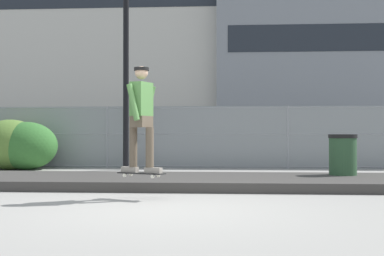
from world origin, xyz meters
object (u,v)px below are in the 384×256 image
object	(u,v)px
parked_car_mid	(280,139)
trash_bin	(343,159)
street_lamp	(126,9)
skater	(141,112)
shrub_right	(27,146)
skateboard	(141,173)
shrub_center	(10,144)
parked_car_near	(121,139)

from	to	relation	value
parked_car_mid	trash_bin	size ratio (longest dim) A/B	4.28
street_lamp	trash_bin	distance (m)	7.50
skater	shrub_right	world-z (taller)	skater
shrub_right	parked_car_mid	bearing A→B (deg)	24.10
skateboard	shrub_center	size ratio (longest dim) A/B	0.44
skateboard	street_lamp	size ratio (longest dim) A/B	0.11
skater	street_lamp	world-z (taller)	street_lamp
parked_car_near	parked_car_mid	world-z (taller)	same
street_lamp	trash_bin	bearing A→B (deg)	-33.73
shrub_right	trash_bin	xyz separation A→B (m)	(8.13, -3.50, -0.17)
street_lamp	parked_car_mid	size ratio (longest dim) A/B	1.68
street_lamp	shrub_center	world-z (taller)	street_lamp
trash_bin	parked_car_near	bearing A→B (deg)	130.71
parked_car_near	parked_car_mid	size ratio (longest dim) A/B	1.03
parked_car_near	parked_car_mid	xyz separation A→B (m)	(5.57, -0.30, 0.00)
parked_car_near	parked_car_mid	bearing A→B (deg)	-3.07
skater	shrub_right	distance (m)	7.62
skater	parked_car_near	bearing A→B (deg)	103.65
street_lamp	skater	bearing A→B (deg)	-76.57
skater	parked_car_near	world-z (taller)	skater
skater	trash_bin	bearing A→B (deg)	35.71
parked_car_mid	parked_car_near	bearing A→B (deg)	176.93
skateboard	trash_bin	bearing A→B (deg)	35.71
skater	parked_car_mid	size ratio (longest dim) A/B	0.39
shrub_center	trash_bin	world-z (taller)	shrub_center
skateboard	parked_car_mid	world-z (taller)	parked_car_mid
skateboard	shrub_center	distance (m)	7.91
parked_car_near	shrub_center	bearing A→B (deg)	-123.97
parked_car_near	shrub_right	world-z (taller)	parked_car_near
shrub_center	street_lamp	bearing A→B (deg)	-0.39
skater	parked_car_near	xyz separation A→B (m)	(-2.40, 9.88, -0.55)
skater	shrub_right	bearing A→B (deg)	125.07
parked_car_near	trash_bin	xyz separation A→B (m)	(6.17, -7.17, -0.32)
skater	shrub_right	size ratio (longest dim) A/B	0.96
street_lamp	shrub_right	size ratio (longest dim) A/B	4.17
parked_car_near	shrub_right	size ratio (longest dim) A/B	2.55
skateboard	trash_bin	world-z (taller)	trash_bin
shrub_right	skateboard	bearing A→B (deg)	-54.93
skater	parked_car_mid	distance (m)	10.10
parked_car_mid	shrub_center	xyz separation A→B (m)	(-8.02, -3.34, -0.12)
shrub_center	trash_bin	distance (m)	9.32
street_lamp	skateboard	bearing A→B (deg)	-76.57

